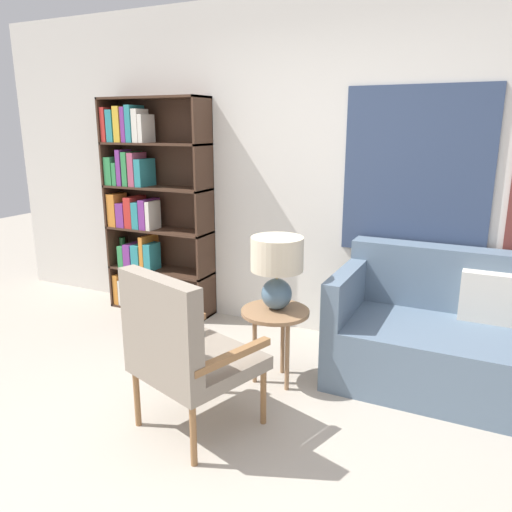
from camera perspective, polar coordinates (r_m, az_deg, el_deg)
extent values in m
plane|color=#B2A899|center=(2.87, -10.27, -22.36)|extent=(14.00, 14.00, 0.00)
cube|color=silver|center=(4.11, 5.81, 9.56)|extent=(6.40, 0.06, 2.70)
cube|color=#334260|center=(3.86, 17.79, 9.09)|extent=(1.05, 0.02, 1.22)
cube|color=#422B1E|center=(4.96, -15.81, 5.62)|extent=(0.02, 0.30, 1.95)
cube|color=#422B1E|center=(4.37, -5.87, 4.92)|extent=(0.02, 0.30, 1.95)
cube|color=#422B1E|center=(4.59, -11.78, 17.28)|extent=(1.02, 0.30, 0.02)
cube|color=#422B1E|center=(4.90, -10.59, -5.90)|extent=(1.02, 0.30, 0.02)
cube|color=#422B1E|center=(4.76, -10.10, 5.59)|extent=(1.02, 0.01, 1.95)
cube|color=#422B1E|center=(4.78, -10.81, -1.56)|extent=(1.02, 0.30, 0.02)
cube|color=orange|center=(5.10, -14.98, -3.46)|extent=(0.06, 0.23, 0.29)
cube|color=silver|center=(5.04, -14.50, -3.92)|extent=(0.09, 0.17, 0.25)
cube|color=orange|center=(5.01, -13.52, -4.16)|extent=(0.07, 0.23, 0.21)
cube|color=#7A338C|center=(4.94, -12.88, -4.36)|extent=(0.09, 0.19, 0.22)
cube|color=gray|center=(4.88, -12.16, -4.19)|extent=(0.05, 0.18, 0.28)
cube|color=black|center=(4.87, -11.31, -4.60)|extent=(0.05, 0.24, 0.21)
cube|color=silver|center=(4.83, -10.91, -4.77)|extent=(0.04, 0.21, 0.21)
cylinder|color=#8C6B4C|center=(4.65, -6.43, -5.90)|extent=(0.10, 0.10, 0.13)
cube|color=#422B1E|center=(4.68, -11.04, 2.98)|extent=(1.02, 0.30, 0.02)
cylinder|color=#194723|center=(5.01, -14.95, 0.62)|extent=(0.06, 0.06, 0.26)
cube|color=#338C4C|center=(4.95, -14.46, 0.14)|extent=(0.06, 0.22, 0.20)
cube|color=#7A338C|center=(4.91, -13.70, 0.20)|extent=(0.08, 0.25, 0.22)
cube|color=teal|center=(4.83, -13.01, 0.03)|extent=(0.09, 0.20, 0.23)
cube|color=orange|center=(4.79, -12.12, 0.50)|extent=(0.04, 0.25, 0.32)
cube|color=teal|center=(4.73, -11.79, -0.07)|extent=(0.07, 0.17, 0.25)
cube|color=#422B1E|center=(4.62, -11.27, 7.68)|extent=(1.02, 0.30, 0.02)
cube|color=orange|center=(4.89, -15.57, 5.13)|extent=(0.09, 0.19, 0.30)
cube|color=#7A338C|center=(4.84, -14.64, 4.62)|extent=(0.09, 0.19, 0.22)
cube|color=red|center=(4.79, -13.61, 4.95)|extent=(0.08, 0.24, 0.28)
cube|color=teal|center=(4.74, -12.89, 4.65)|extent=(0.07, 0.23, 0.24)
cube|color=#7A338C|center=(4.69, -12.08, 4.76)|extent=(0.07, 0.24, 0.27)
cube|color=silver|center=(4.63, -11.69, 4.57)|extent=(0.04, 0.18, 0.26)
cube|color=#422B1E|center=(4.59, -11.52, 12.47)|extent=(1.02, 0.30, 0.02)
cube|color=#338C4C|center=(4.86, -15.85, 9.36)|extent=(0.08, 0.21, 0.25)
cube|color=#338C4C|center=(4.83, -15.04, 9.10)|extent=(0.04, 0.24, 0.21)
cube|color=#7A338C|center=(4.76, -14.86, 9.74)|extent=(0.05, 0.17, 0.32)
cube|color=#338C4C|center=(4.74, -13.95, 9.67)|extent=(0.05, 0.24, 0.30)
cube|color=#B24C6B|center=(4.68, -13.41, 9.61)|extent=(0.06, 0.20, 0.30)
cube|color=teal|center=(4.65, -12.58, 9.29)|extent=(0.07, 0.23, 0.24)
cube|color=red|center=(4.84, -16.39, 14.19)|extent=(0.05, 0.19, 0.30)
cube|color=teal|center=(4.82, -15.55, 14.12)|extent=(0.07, 0.24, 0.28)
cube|color=gold|center=(4.74, -15.07, 14.32)|extent=(0.07, 0.17, 0.31)
cube|color=#7A338C|center=(4.69, -14.33, 14.32)|extent=(0.05, 0.18, 0.30)
cube|color=teal|center=(4.67, -13.66, 14.46)|extent=(0.06, 0.21, 0.32)
cube|color=silver|center=(4.61, -13.10, 14.29)|extent=(0.06, 0.17, 0.29)
cube|color=silver|center=(4.58, -12.43, 14.04)|extent=(0.04, 0.19, 0.24)
cylinder|color=olive|center=(3.04, 0.85, -15.71)|extent=(0.04, 0.04, 0.35)
cylinder|color=olive|center=(3.37, -5.74, -12.54)|extent=(0.04, 0.04, 0.35)
cylinder|color=olive|center=(2.74, -7.18, -19.63)|extent=(0.04, 0.04, 0.35)
cylinder|color=olive|center=(3.10, -13.44, -15.50)|extent=(0.04, 0.04, 0.35)
cube|color=gray|center=(2.94, -6.50, -12.07)|extent=(0.76, 0.76, 0.08)
cube|color=gray|center=(2.68, -10.90, -7.85)|extent=(0.60, 0.28, 0.53)
cube|color=olive|center=(2.69, -2.72, -11.34)|extent=(0.22, 0.53, 0.04)
cube|color=olive|center=(3.09, -9.91, -8.03)|extent=(0.22, 0.53, 0.04)
cube|color=slate|center=(3.64, 24.31, -11.03)|extent=(1.92, 0.90, 0.43)
cube|color=slate|center=(3.82, 25.21, -2.84)|extent=(1.92, 0.20, 0.45)
cube|color=slate|center=(3.61, 10.54, -3.74)|extent=(0.12, 0.90, 0.32)
cube|color=beige|center=(3.69, 25.06, -4.32)|extent=(0.36, 0.12, 0.34)
cylinder|color=#99704C|center=(3.35, 2.21, -6.40)|extent=(0.46, 0.46, 0.02)
cylinder|color=#99704C|center=(3.56, 3.06, -9.59)|extent=(0.03, 0.03, 0.50)
cylinder|color=#99704C|center=(3.44, -0.15, -10.53)|extent=(0.03, 0.03, 0.50)
cylinder|color=#99704C|center=(3.35, 3.58, -11.26)|extent=(0.03, 0.03, 0.50)
ellipsoid|color=slate|center=(3.33, 2.37, -4.34)|extent=(0.20, 0.20, 0.21)
cylinder|color=tan|center=(3.29, 2.40, -2.13)|extent=(0.02, 0.02, 0.06)
cylinder|color=beige|center=(3.25, 2.42, 0.26)|extent=(0.35, 0.35, 0.22)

